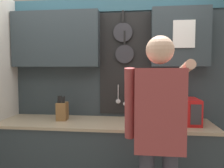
{
  "coord_description": "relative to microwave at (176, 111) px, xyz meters",
  "views": [
    {
      "loc": [
        0.36,
        -2.32,
        1.5
      ],
      "look_at": [
        0.06,
        0.19,
        1.33
      ],
      "focal_mm": 35.0,
      "sensor_mm": 36.0,
      "label": 1
    }
  ],
  "objects": [
    {
      "name": "base_cabinet_counter",
      "position": [
        -0.76,
        -0.03,
        -0.6
      ],
      "size": [
        2.31,
        0.61,
        0.93
      ],
      "color": "#2D383D",
      "rests_on": "ground_plane"
    },
    {
      "name": "back_wall_unit",
      "position": [
        -0.78,
        0.24,
        0.4
      ],
      "size": [
        2.88,
        0.22,
        2.34
      ],
      "color": "#2D383D",
      "rests_on": "ground_plane"
    },
    {
      "name": "microwave",
      "position": [
        0.0,
        0.0,
        0.0
      ],
      "size": [
        0.46,
        0.36,
        0.26
      ],
      "color": "red",
      "rests_on": "base_cabinet_counter"
    },
    {
      "name": "knife_block",
      "position": [
        -1.25,
        0.0,
        -0.03
      ],
      "size": [
        0.12,
        0.16,
        0.28
      ],
      "color": "brown",
      "rests_on": "base_cabinet_counter"
    },
    {
      "name": "utensil_crock",
      "position": [
        -0.32,
        0.0,
        -0.04
      ],
      "size": [
        0.11,
        0.11,
        0.35
      ],
      "color": "white",
      "rests_on": "base_cabinet_counter"
    },
    {
      "name": "person",
      "position": [
        -0.24,
        -0.63,
        -0.01
      ],
      "size": [
        0.54,
        0.68,
        1.76
      ],
      "color": "#383842",
      "rests_on": "ground_plane"
    }
  ]
}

